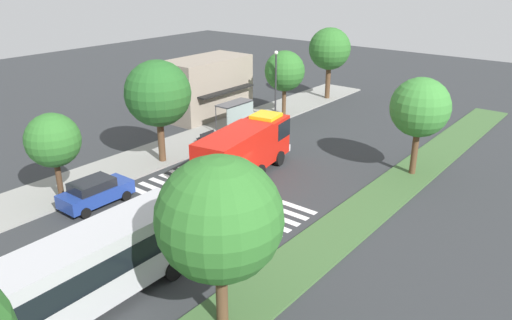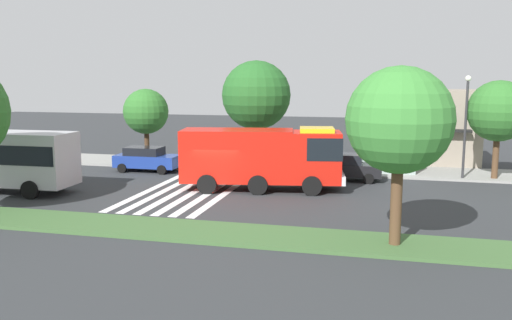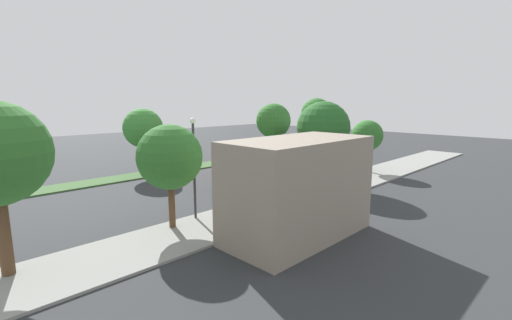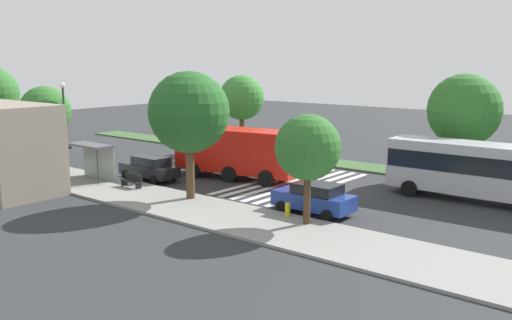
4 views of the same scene
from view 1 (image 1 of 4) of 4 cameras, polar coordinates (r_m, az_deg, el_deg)
name	(u,v)px [view 1 (image 1 of 4)]	position (r m, az deg, el deg)	size (l,w,h in m)	color
ground_plane	(236,190)	(32.57, -2.30, -3.48)	(120.00, 120.00, 0.00)	#2D3033
sidewalk	(147,158)	(38.51, -12.40, 0.20)	(60.00, 4.76, 0.14)	gray
median_strip	(344,227)	(28.50, 10.14, -7.57)	(60.00, 3.00, 0.14)	#3D6033
crosswalk	(218,200)	(31.37, -4.45, -4.56)	(4.95, 11.74, 0.01)	silver
fire_truck	(247,147)	(34.24, -1.09, 1.50)	(9.61, 4.11, 3.66)	red
parked_car_west	(95,192)	(31.79, -18.02, -3.51)	(4.43, 2.13, 1.70)	navy
parked_car_mid	(240,136)	(40.14, -1.91, 2.81)	(4.54, 1.98, 1.69)	black
transit_bus	(84,269)	(22.20, -19.21, -11.74)	(10.71, 3.02, 3.45)	#B2B2B7
bus_stop_shelter	(237,111)	(43.38, -2.16, 5.66)	(3.50, 1.40, 2.46)	#4C4C51
bench_near_shelter	(206,137)	(40.98, -5.80, 2.69)	(1.60, 0.50, 0.90)	black
street_lamp	(276,80)	(45.93, 2.29, 9.19)	(0.36, 0.36, 6.45)	#2D2D30
storefront_building	(207,87)	(48.27, -5.69, 8.33)	(8.72, 5.16, 5.58)	gray
sidewalk_tree_far_west	(53,141)	(31.99, -22.35, 2.08)	(3.29, 3.29, 5.52)	#47301E
sidewalk_tree_west	(158,94)	(36.15, -11.24, 7.49)	(4.75, 4.75, 7.50)	#513823
sidewalk_tree_east	(285,71)	(47.61, 3.32, 10.18)	(3.82, 3.82, 6.17)	#513823
sidewalk_tree_far_east	(330,49)	(54.20, 8.48, 12.51)	(4.41, 4.41, 7.54)	#513823
median_tree_west	(220,219)	(18.81, -4.22, -6.81)	(4.93, 4.93, 7.22)	#513823
median_tree_center	(420,108)	(35.00, 18.37, 5.73)	(4.02, 4.02, 6.78)	#513823
fire_hydrant	(88,188)	(33.53, -18.82, -3.02)	(0.28, 0.28, 0.70)	gold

